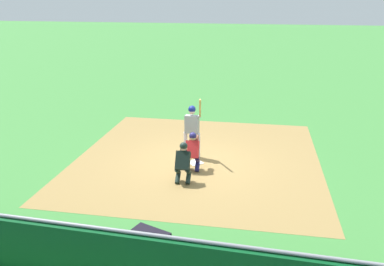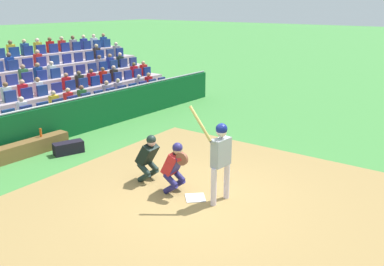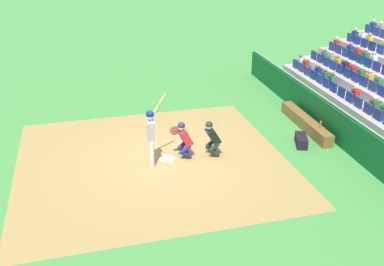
% 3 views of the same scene
% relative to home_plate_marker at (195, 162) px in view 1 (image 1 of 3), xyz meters
% --- Properties ---
extents(ground_plane, '(160.00, 160.00, 0.00)m').
position_rel_home_plate_marker_xyz_m(ground_plane, '(0.00, 0.00, -0.02)').
color(ground_plane, '#40853C').
extents(infield_dirt_patch, '(8.61, 8.89, 0.01)m').
position_rel_home_plate_marker_xyz_m(infield_dirt_patch, '(0.00, 0.50, -0.01)').
color(infield_dirt_patch, '#9A7B46').
rests_on(infield_dirt_patch, ground_plane).
extents(home_plate_marker, '(0.62, 0.62, 0.02)m').
position_rel_home_plate_marker_xyz_m(home_plate_marker, '(0.00, 0.00, 0.00)').
color(home_plate_marker, white).
rests_on(home_plate_marker, infield_dirt_patch).
extents(batter_at_plate, '(0.73, 0.71, 2.23)m').
position_rel_home_plate_marker_xyz_m(batter_at_plate, '(-0.22, 0.52, 1.14)').
color(batter_at_plate, silver).
rests_on(batter_at_plate, ground_plane).
extents(catcher_crouching, '(0.50, 0.74, 1.27)m').
position_rel_home_plate_marker_xyz_m(catcher_crouching, '(0.04, -0.56, 0.70)').
color(catcher_crouching, navy).
rests_on(catcher_crouching, ground_plane).
extents(home_plate_umpire, '(0.49, 0.53, 1.25)m').
position_rel_home_plate_marker_xyz_m(home_plate_umpire, '(-0.05, -1.49, 0.67)').
color(home_plate_umpire, '#1A2A25').
rests_on(home_plate_umpire, ground_plane).
extents(dugout_wall, '(17.29, 0.24, 1.26)m').
position_rel_home_plate_marker_xyz_m(dugout_wall, '(0.00, -6.11, 0.59)').
color(dugout_wall, '#0A4920').
rests_on(dugout_wall, ground_plane).
extents(water_bottle_on_bench, '(0.07, 0.07, 0.26)m').
position_rel_home_plate_marker_xyz_m(water_bottle_on_bench, '(0.35, -5.60, 0.55)').
color(water_bottle_on_bench, '#D05016').
rests_on(water_bottle_on_bench, dugout_bench).
extents(equipment_duffel_bag, '(0.93, 0.62, 0.36)m').
position_rel_home_plate_marker_xyz_m(equipment_duffel_bag, '(0.02, -4.75, 0.16)').
color(equipment_duffel_bag, black).
rests_on(equipment_duffel_bag, ground_plane).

